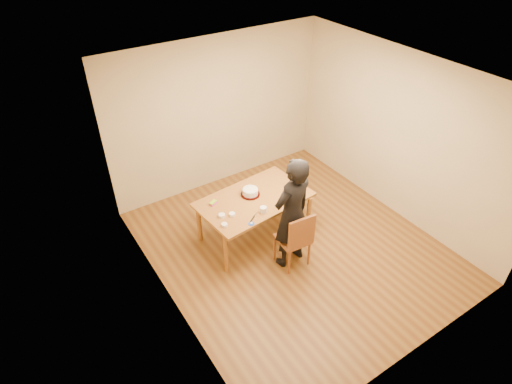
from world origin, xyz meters
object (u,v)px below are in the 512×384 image
cake_plate (250,194)px  person (292,214)px  dining_table (254,200)px  dining_chair (292,239)px  cake (250,192)px

cake_plate → person: bearing=-79.9°
dining_table → person: person is taller
dining_chair → cake: 0.97m
dining_table → cake: 0.14m
dining_chair → cake_plate: size_ratio=1.43×
cake_plate → cake: cake is taller
dining_chair → person: bearing=94.7°
cake_plate → cake: 0.05m
cake → person: person is taller
dining_table → person: (0.15, -0.73, 0.15)m
dining_chair → cake: size_ratio=1.76×
cake_plate → cake: (0.00, 0.00, 0.05)m
dining_chair → cake: cake is taller
dining_chair → person: 0.43m
dining_chair → dining_table: bearing=105.6°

